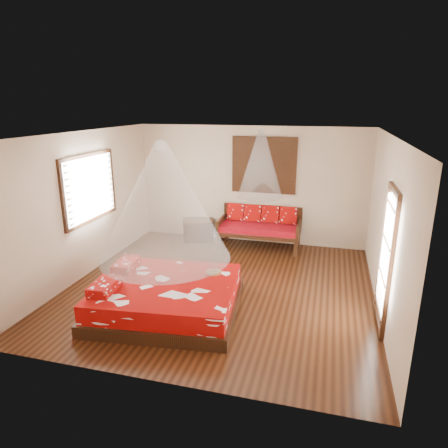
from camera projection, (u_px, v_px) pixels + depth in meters
The scene contains 10 objects.
room at pixel (220, 215), 7.05m from camera, with size 5.54×5.54×2.84m.
bed at pixel (166, 297), 6.54m from camera, with size 2.48×2.29×0.65m.
daybed at pixel (260, 225), 9.43m from camera, with size 1.90×0.85×0.97m.
storage_chest at pixel (198, 230), 9.95m from camera, with size 0.90×0.77×0.52m.
shutter_panel at pixel (264, 165), 9.34m from camera, with size 1.52×0.06×1.32m.
window_left at pixel (90, 188), 7.82m from camera, with size 0.10×1.74×1.34m.
glazed_door at pixel (386, 260), 5.92m from camera, with size 0.08×1.02×2.16m.
wine_tray at pixel (214, 270), 6.83m from camera, with size 0.26×0.26×0.21m.
mosquito_net_main at pixel (163, 202), 6.07m from camera, with size 2.06×2.06×1.80m, color white.
mosquito_net_daybed at pixel (261, 164), 8.88m from camera, with size 1.02×1.02×1.50m, color white.
Camera 1 is at (1.82, -6.54, 3.29)m, focal length 32.00 mm.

